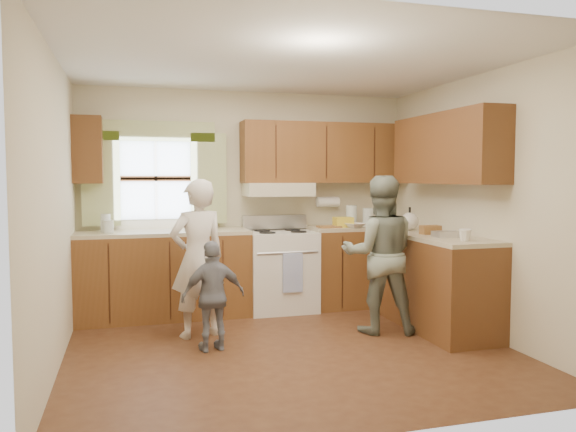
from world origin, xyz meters
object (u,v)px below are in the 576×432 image
object	(u,v)px
woman_right	(380,254)
stove	(280,269)
child	(213,296)
woman_left	(198,258)

from	to	relation	value
woman_right	stove	bearing A→B (deg)	-42.28
stove	child	distance (m)	1.60
woman_right	child	xyz separation A→B (m)	(-1.65, -0.15, -0.28)
stove	child	size ratio (longest dim) A/B	1.11
child	woman_left	bearing A→B (deg)	-89.52
woman_right	child	distance (m)	1.68
woman_left	woman_right	distance (m)	1.76
woman_right	woman_left	bearing A→B (deg)	5.56
woman_left	child	xyz separation A→B (m)	(0.08, -0.47, -0.27)
woman_left	woman_right	size ratio (longest dim) A/B	0.98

